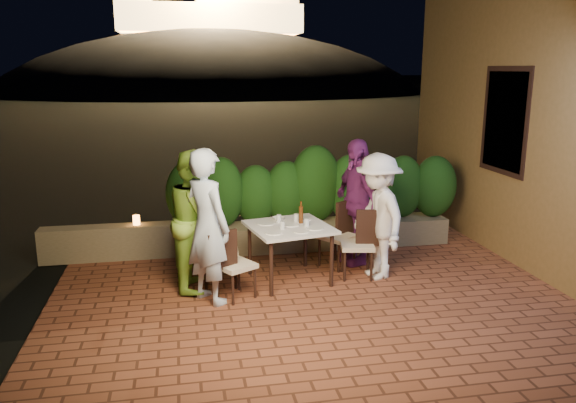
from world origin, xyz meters
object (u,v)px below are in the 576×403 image
object	(u,v)px
chair_left_back	(220,248)
diner_purple	(356,202)
bowl	(278,218)
diner_green	(197,220)
dining_table	(289,253)
chair_left_front	(236,264)
diner_blue	(208,226)
diner_white	(378,216)
beer_bottle	(301,212)
chair_right_front	(357,244)
chair_right_back	(337,235)
parapet_lamp	(136,220)

from	to	relation	value
chair_left_back	diner_purple	size ratio (longest dim) A/B	0.55
bowl	diner_green	bearing A→B (deg)	-164.14
dining_table	diner_purple	world-z (taller)	diner_purple
chair_left_front	dining_table	bearing A→B (deg)	0.14
bowl	diner_green	world-z (taller)	diner_green
bowl	chair_left_front	distance (m)	1.07
chair_left_back	diner_blue	distance (m)	0.69
diner_green	diner_white	size ratio (longest dim) A/B	1.06
dining_table	diner_blue	xyz separation A→B (m)	(-1.07, -0.47, 0.56)
diner_blue	diner_green	xyz separation A→B (m)	(-0.11, 0.48, -0.04)
diner_blue	diner_green	bearing A→B (deg)	-21.89
diner_white	diner_purple	distance (m)	0.62
beer_bottle	diner_white	distance (m)	1.01
dining_table	chair_right_front	world-z (taller)	chair_right_front
beer_bottle	diner_white	bearing A→B (deg)	-10.25
chair_left_back	diner_blue	xyz separation A→B (m)	(-0.17, -0.51, 0.44)
beer_bottle	chair_left_back	xyz separation A→B (m)	(-1.08, -0.06, -0.41)
diner_blue	chair_right_back	bearing A→B (deg)	-99.71
beer_bottle	diner_blue	size ratio (longest dim) A/B	0.16
chair_left_front	bowl	bearing A→B (deg)	18.59
chair_right_back	diner_white	distance (m)	0.74
bowl	parapet_lamp	distance (m)	2.20
diner_blue	parapet_lamp	bearing A→B (deg)	-7.28
dining_table	chair_right_back	size ratio (longest dim) A/B	1.08
chair_left_back	diner_blue	size ratio (longest dim) A/B	0.53
dining_table	diner_blue	size ratio (longest dim) A/B	0.54
dining_table	diner_blue	bearing A→B (deg)	-156.18
diner_purple	chair_right_back	bearing A→B (deg)	-78.79
parapet_lamp	diner_white	bearing A→B (deg)	-23.99
dining_table	chair_right_back	distance (m)	0.87
beer_bottle	bowl	xyz separation A→B (m)	(-0.26, 0.23, -0.13)
dining_table	bowl	size ratio (longest dim) A/B	6.33
diner_purple	diner_green	bearing A→B (deg)	-88.35
bowl	diner_purple	bearing A→B (deg)	10.13
chair_left_back	chair_right_back	distance (m)	1.71
beer_bottle	diner_purple	distance (m)	1.00
chair_right_front	diner_green	bearing A→B (deg)	9.52
chair_left_back	chair_right_front	xyz separation A→B (m)	(1.82, -0.08, -0.03)
diner_blue	bowl	bearing A→B (deg)	-86.29
chair_left_front	diner_blue	distance (m)	0.59
chair_right_front	beer_bottle	bearing A→B (deg)	0.23
chair_left_back	diner_purple	world-z (taller)	diner_purple
diner_purple	parapet_lamp	distance (m)	3.22
chair_left_front	chair_left_back	world-z (taller)	chair_left_back
parapet_lamp	chair_left_front	bearing A→B (deg)	-54.34
chair_right_back	diner_white	xyz separation A→B (m)	(0.40, -0.49, 0.38)
diner_purple	chair_left_back	bearing A→B (deg)	-87.27
chair_left_back	chair_right_front	bearing A→B (deg)	0.69
diner_green	chair_left_back	bearing A→B (deg)	-77.85
chair_left_front	diner_purple	distance (m)	2.12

